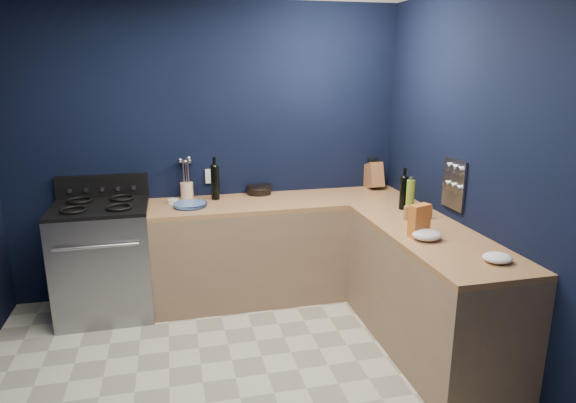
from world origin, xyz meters
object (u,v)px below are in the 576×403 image
object	(u,v)px
gas_range	(105,262)
plate_stack	(190,205)
knife_block	(373,176)
utensil_crock	(187,190)
crouton_bag	(419,220)

from	to	relation	value
gas_range	plate_stack	bearing A→B (deg)	-2.73
knife_block	plate_stack	bearing A→B (deg)	-172.07
plate_stack	utensil_crock	size ratio (longest dim) A/B	1.89
utensil_crock	crouton_bag	size ratio (longest dim) A/B	0.64
plate_stack	utensil_crock	xyz separation A→B (m)	(-0.01, 0.30, 0.05)
crouton_bag	gas_range	bearing A→B (deg)	132.58
gas_range	crouton_bag	distance (m)	2.58
knife_block	gas_range	bearing A→B (deg)	-175.52
gas_range	plate_stack	size ratio (longest dim) A/B	3.40
utensil_crock	knife_block	world-z (taller)	knife_block
utensil_crock	crouton_bag	distance (m)	2.09
knife_block	utensil_crock	bearing A→B (deg)	178.25
plate_stack	crouton_bag	distance (m)	1.89
gas_range	knife_block	xyz separation A→B (m)	(2.49, 0.26, 0.56)
gas_range	plate_stack	world-z (taller)	plate_stack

